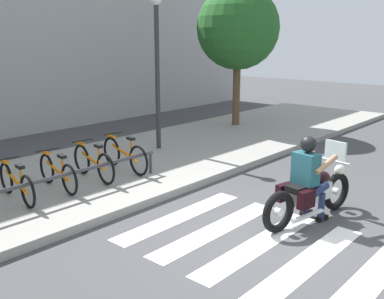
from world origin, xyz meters
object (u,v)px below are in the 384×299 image
rider (309,173)px  tree_near_rack (238,28)px  bike_rack (54,179)px  bicycle_3 (58,172)px  street_lamp (157,59)px  bicycle_4 (93,163)px  motorcycle (310,193)px  bicycle_2 (16,183)px  bicycle_5 (124,155)px

rider → tree_near_rack: (5.47, 5.43, 2.42)m
bike_rack → tree_near_rack: 8.61m
rider → bicycle_3: (-2.08, 4.11, -0.36)m
street_lamp → tree_near_rack: size_ratio=0.87×
rider → bicycle_4: 4.31m
motorcycle → bike_rack: (-2.56, 3.58, 0.10)m
bicycle_2 → bicycle_5: size_ratio=0.93×
rider → bicycle_4: size_ratio=0.91×
bicycle_4 → bike_rack: 1.36m
tree_near_rack → street_lamp: bearing=-174.3°
street_lamp → bicycle_4: bearing=-161.6°
bicycle_4 → street_lamp: size_ratio=0.40×
motorcycle → bicycle_5: (-0.50, 4.13, 0.04)m
motorcycle → street_lamp: (1.42, 5.05, 1.98)m
bicycle_5 → bicycle_3: bearing=180.0°
motorcycle → rider: rider is taller
bicycle_3 → bicycle_4: (0.82, -0.00, 0.02)m
motorcycle → street_lamp: street_lamp is taller
bicycle_5 → rider: bearing=-84.0°
tree_near_rack → bicycle_2: bearing=-171.1°
motorcycle → bicycle_5: size_ratio=1.30×
motorcycle → bicycle_4: motorcycle is taller
bicycle_3 → bicycle_5: bicycle_5 is taller
motorcycle → bicycle_3: size_ratio=1.42×
motorcycle → rider: 0.38m
motorcycle → tree_near_rack: tree_near_rack is taller
motorcycle → bicycle_3: 4.66m
bicycle_4 → motorcycle: bearing=-72.2°
bicycle_5 → tree_near_rack: tree_near_rack is taller
bike_rack → bicycle_2: bearing=126.6°
bicycle_4 → street_lamp: bearing=18.4°
bicycle_3 → street_lamp: bearing=14.4°
rider → bicycle_5: rider is taller
bicycle_2 → bicycle_3: bearing=-0.0°
street_lamp → tree_near_rack: (3.98, 0.40, 0.81)m
bicycle_3 → street_lamp: size_ratio=0.39×
rider → tree_near_rack: 8.08m
motorcycle → street_lamp: 5.60m
rider → bicycle_4: (-1.25, 4.11, -0.34)m
bicycle_3 → tree_near_rack: size_ratio=0.34×
bicycle_5 → bike_rack: (-2.06, -0.55, 0.06)m
bicycle_3 → bicycle_4: 0.82m
tree_near_rack → rider: bearing=-135.2°
bike_rack → tree_near_rack: bearing=13.2°
bicycle_2 → bicycle_4: bicycle_4 is taller
bicycle_5 → bicycle_4: bearing=-180.0°
rider → bicycle_2: 5.05m
rider → tree_near_rack: tree_near_rack is taller
bicycle_4 → tree_near_rack: (6.72, 1.32, 2.76)m
bicycle_4 → bicycle_2: bearing=180.0°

